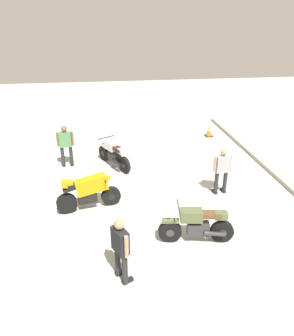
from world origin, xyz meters
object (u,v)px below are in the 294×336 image
(motorcycle_orange_sportbike, at_px, (89,191))
(person_in_gray_shirt, at_px, (222,169))
(motorcycle_silver_cruiser, at_px, (114,154))
(motorcycle_olive_vintage, at_px, (197,225))
(person_in_black_shirt, at_px, (121,247))
(traffic_cone, at_px, (209,131))
(person_in_green_shirt, at_px, (66,144))

(motorcycle_orange_sportbike, bearing_deg, person_in_gray_shirt, -6.76)
(motorcycle_orange_sportbike, xyz_separation_m, motorcycle_silver_cruiser, (-2.93, 0.87, -0.07))
(motorcycle_olive_vintage, relative_size, person_in_black_shirt, 1.23)
(person_in_black_shirt, xyz_separation_m, traffic_cone, (-8.91, 4.90, -0.63))
(motorcycle_orange_sportbike, xyz_separation_m, motorcycle_olive_vintage, (2.01, 2.77, -0.11))
(motorcycle_orange_sportbike, height_order, motorcycle_silver_cruiser, motorcycle_orange_sportbike)
(motorcycle_orange_sportbike, height_order, person_in_gray_shirt, person_in_gray_shirt)
(motorcycle_orange_sportbike, relative_size, traffic_cone, 3.68)
(motorcycle_orange_sportbike, relative_size, motorcycle_silver_cruiser, 1.05)
(motorcycle_orange_sportbike, bearing_deg, motorcycle_olive_vintage, -47.23)
(motorcycle_silver_cruiser, height_order, motorcycle_olive_vintage, motorcycle_silver_cruiser)
(person_in_green_shirt, height_order, traffic_cone, person_in_green_shirt)
(traffic_cone, bearing_deg, motorcycle_olive_vintage, -20.23)
(person_in_green_shirt, xyz_separation_m, traffic_cone, (-2.58, 6.59, -0.68))
(motorcycle_olive_vintage, relative_size, person_in_green_shirt, 1.18)
(motorcycle_orange_sportbike, distance_m, person_in_gray_shirt, 4.29)
(motorcycle_orange_sportbike, xyz_separation_m, traffic_cone, (-5.82, 5.66, -0.33))
(motorcycle_silver_cruiser, bearing_deg, person_in_green_shirt, 49.96)
(motorcycle_olive_vintage, distance_m, person_in_gray_shirt, 2.81)
(motorcycle_silver_cruiser, height_order, person_in_gray_shirt, person_in_gray_shirt)
(motorcycle_orange_sportbike, height_order, traffic_cone, motorcycle_orange_sportbike)
(motorcycle_olive_vintage, height_order, traffic_cone, motorcycle_olive_vintage)
(motorcycle_orange_sportbike, height_order, person_in_green_shirt, person_in_green_shirt)
(person_in_green_shirt, relative_size, traffic_cone, 3.11)
(motorcycle_olive_vintage, xyz_separation_m, person_in_black_shirt, (1.08, -2.02, 0.40))
(motorcycle_silver_cruiser, bearing_deg, motorcycle_olive_vintage, 170.78)
(motorcycle_olive_vintage, relative_size, traffic_cone, 3.68)
(person_in_gray_shirt, bearing_deg, motorcycle_olive_vintage, 141.50)
(motorcycle_orange_sportbike, bearing_deg, motorcycle_silver_cruiser, 62.05)
(person_in_gray_shirt, bearing_deg, traffic_cone, -20.44)
(motorcycle_silver_cruiser, distance_m, traffic_cone, 5.60)
(motorcycle_silver_cruiser, height_order, person_in_green_shirt, person_in_green_shirt)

